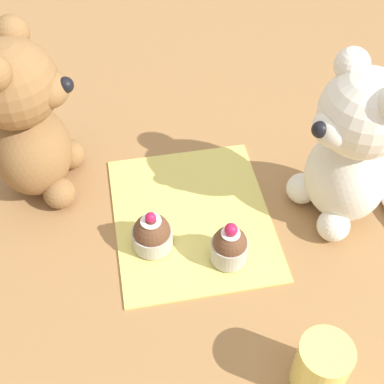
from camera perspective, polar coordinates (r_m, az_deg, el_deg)
ground_plane at (r=0.77m, az=0.00°, el=-2.75°), size 4.00×4.00×0.00m
knitted_placemat at (r=0.77m, az=0.00°, el=-2.61°), size 0.26×0.22×0.01m
teddy_bear_cream at (r=0.73m, az=16.67°, el=4.52°), size 0.14×0.14×0.25m
teddy_bear_tan at (r=0.76m, az=-17.29°, el=7.42°), size 0.14×0.14×0.26m
cupcake_near_cream_bear at (r=0.71m, az=4.03°, el=-5.75°), size 0.05×0.05×0.07m
cupcake_near_tan_bear at (r=0.72m, az=-4.28°, el=-4.47°), size 0.06×0.06×0.06m
juice_glass at (r=0.63m, az=13.61°, el=-17.62°), size 0.06×0.06×0.08m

